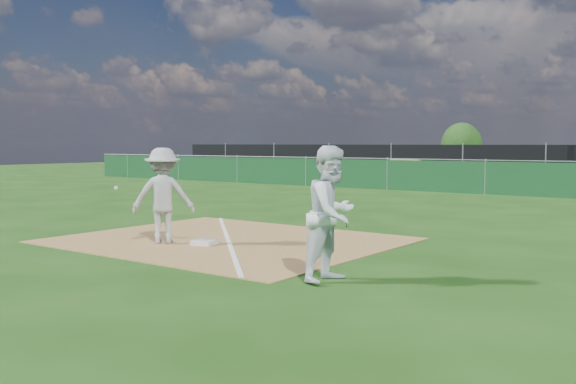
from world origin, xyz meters
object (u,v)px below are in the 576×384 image
object	(u,v)px
play_at_first	(163,196)
runner	(332,214)
car_left	(431,162)
tree_left	(461,146)
first_base	(204,242)

from	to	relation	value
play_at_first	runner	size ratio (longest dim) A/B	1.17
car_left	tree_left	xyz separation A→B (m)	(-0.40, 5.80, 0.95)
car_left	tree_left	size ratio (longest dim) A/B	1.31
first_base	tree_left	bearing A→B (deg)	104.05
car_left	runner	bearing A→B (deg)	-141.60
first_base	tree_left	world-z (taller)	tree_left
first_base	play_at_first	bearing A→B (deg)	-155.38
tree_left	car_left	bearing A→B (deg)	-86.10
tree_left	first_base	bearing A→B (deg)	-75.95
runner	tree_left	bearing A→B (deg)	21.28
first_base	car_left	world-z (taller)	car_left
first_base	tree_left	distance (m)	34.57
play_at_first	runner	bearing A→B (deg)	-11.25
first_base	play_at_first	size ratio (longest dim) A/B	0.18
first_base	runner	xyz separation A→B (m)	(3.51, -1.17, 0.85)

